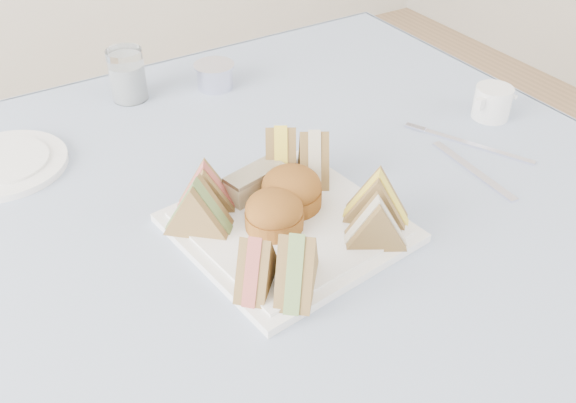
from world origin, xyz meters
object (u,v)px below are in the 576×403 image
serving_plate (288,228)px  water_glass (127,75)px  table (297,356)px  creamer_jug (492,102)px

serving_plate → water_glass: 0.47m
table → creamer_jug: size_ratio=14.28×
water_glass → creamer_jug: bearing=-37.9°
water_glass → creamer_jug: size_ratio=1.47×
table → serving_plate: serving_plate is taller
table → creamer_jug: (0.39, 0.01, 0.40)m
table → water_glass: size_ratio=9.72×
serving_plate → creamer_jug: 0.46m
table → creamer_jug: 0.56m
water_glass → creamer_jug: (0.50, -0.39, -0.02)m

